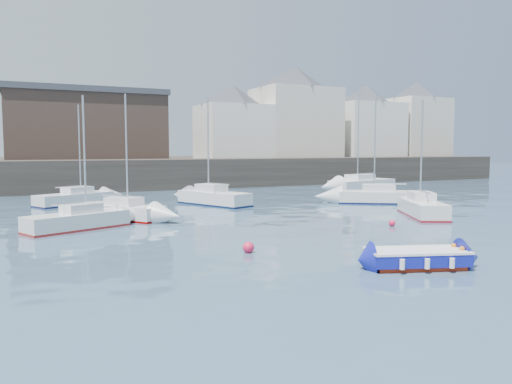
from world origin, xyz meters
name	(u,v)px	position (x,y,z in m)	size (l,w,h in m)	color
water	(390,255)	(0.00, 0.00, 0.00)	(220.00, 220.00, 0.00)	#2D4760
quay_wall	(158,174)	(0.00, 35.00, 1.50)	(90.00, 5.00, 3.00)	#28231E
land_strip	(124,169)	(0.00, 53.00, 1.40)	(90.00, 32.00, 2.80)	#28231E
bldg_east_a	(295,112)	(20.00, 42.00, 8.81)	(13.36, 13.36, 11.80)	beige
bldg_east_b	(366,121)	(31.00, 41.50, 7.87)	(11.88, 11.88, 9.95)	white
bldg_east_c	(415,119)	(40.00, 41.50, 8.37)	(11.14, 11.14, 10.95)	beige
bldg_east_d	(233,121)	(11.00, 41.50, 7.36)	(11.14, 11.14, 8.95)	white
warehouse	(85,125)	(-6.00, 43.00, 6.62)	(16.40, 10.40, 7.60)	#3D2D26
blue_dinghy	(417,258)	(-0.54, -2.00, 0.36)	(3.69, 2.50, 0.65)	#9A230C
sailboat_a	(78,220)	(-10.21, 11.66, 0.48)	(5.45, 3.60, 6.78)	silver
sailboat_b	(121,211)	(-7.49, 14.63, 0.47)	(4.71, 5.60, 7.20)	silver
sailboat_c	(422,208)	(9.14, 7.79, 0.54)	(3.98, 5.51, 7.01)	silver
sailboat_d	(382,196)	(11.79, 14.66, 0.51)	(6.71, 5.33, 8.43)	silver
sailboat_f	(214,197)	(-0.05, 19.03, 0.55)	(4.08, 6.26, 7.78)	silver
sailboat_g	(362,184)	(18.27, 25.55, 0.55)	(7.99, 4.12, 9.67)	silver
sailboat_h	(75,198)	(-9.18, 23.54, 0.47)	(5.85, 4.18, 7.27)	silver
buoy_near	(248,253)	(-4.72, 2.81, 0.00)	(0.45, 0.45, 0.45)	#F01E47
buoy_mid	(392,226)	(4.96, 5.64, 0.00)	(0.35, 0.35, 0.35)	#F01E47
buoy_far	(236,207)	(0.84, 16.94, 0.00)	(0.37, 0.37, 0.37)	#F01E47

